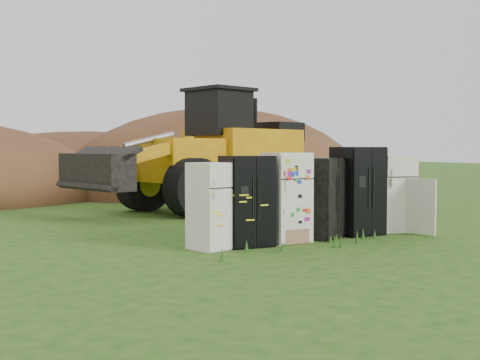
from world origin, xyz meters
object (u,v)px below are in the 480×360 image
object	(u,v)px
fridge_black_side	(247,201)
wheel_loader	(195,149)
fridge_leftmost	(212,206)
fridge_sticker	(286,197)
fridge_open_door	(394,193)
fridge_dark_mid	(321,198)
fridge_black_right	(358,191)

from	to	relation	value
fridge_black_side	wheel_loader	world-z (taller)	wheel_loader
fridge_black_side	wheel_loader	distance (m)	6.72
fridge_leftmost	fridge_sticker	size ratio (longest dim) A/B	0.90
fridge_open_door	wheel_loader	size ratio (longest dim) A/B	0.23
fridge_sticker	fridge_dark_mid	world-z (taller)	fridge_sticker
fridge_black_right	wheel_loader	xyz separation A→B (m)	(-0.77, 6.25, 0.92)
fridge_open_door	wheel_loader	distance (m)	6.61
fridge_open_door	wheel_loader	xyz separation A→B (m)	(-1.87, 6.26, 1.00)
fridge_black_right	wheel_loader	distance (m)	6.36
fridge_black_right	fridge_open_door	size ratio (longest dim) A/B	1.10
fridge_black_side	fridge_leftmost	bearing A→B (deg)	-176.87
fridge_black_side	fridge_open_door	bearing A→B (deg)	7.03
fridge_sticker	fridge_open_door	xyz separation A→B (m)	(3.05, -0.01, -0.03)
fridge_dark_mid	wheel_loader	world-z (taller)	wheel_loader
fridge_leftmost	fridge_sticker	world-z (taller)	fridge_sticker
fridge_leftmost	fridge_dark_mid	xyz separation A→B (m)	(2.65, -0.00, 0.03)
fridge_open_door	wheel_loader	bearing A→B (deg)	122.70
fridge_open_door	fridge_sticker	bearing A→B (deg)	-164.05
fridge_dark_mid	fridge_black_right	size ratio (longest dim) A/B	0.88
fridge_black_side	fridge_open_door	size ratio (longest dim) A/B	1.00
fridge_dark_mid	fridge_open_door	bearing A→B (deg)	-23.82
fridge_sticker	fridge_black_right	distance (m)	1.95
fridge_leftmost	fridge_black_side	xyz separation A→B (m)	(0.76, -0.05, 0.06)
fridge_leftmost	fridge_black_right	distance (m)	3.68
fridge_black_side	fridge_dark_mid	world-z (taller)	fridge_black_side
fridge_black_side	fridge_dark_mid	size ratio (longest dim) A/B	1.03
fridge_leftmost	wheel_loader	xyz separation A→B (m)	(2.91, 6.24, 1.07)
fridge_black_side	fridge_black_right	size ratio (longest dim) A/B	0.91
fridge_black_side	wheel_loader	xyz separation A→B (m)	(2.15, 6.29, 1.00)
fridge_black_side	fridge_dark_mid	xyz separation A→B (m)	(1.90, 0.04, -0.03)
fridge_black_side	fridge_open_door	world-z (taller)	same
fridge_dark_mid	fridge_open_door	world-z (taller)	fridge_open_door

